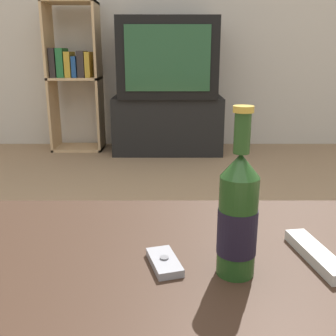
% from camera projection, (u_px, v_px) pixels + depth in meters
% --- Properties ---
extents(coffee_table, '(1.26, 0.75, 0.44)m').
position_uv_depth(coffee_table, '(132.00, 313.00, 0.66)').
color(coffee_table, '#332116').
rests_on(coffee_table, ground_plane).
extents(tv_stand, '(0.89, 0.46, 0.47)m').
position_uv_depth(tv_stand, '(169.00, 124.00, 3.32)').
color(tv_stand, black).
rests_on(tv_stand, ground_plane).
extents(television, '(0.78, 0.54, 0.61)m').
position_uv_depth(television, '(169.00, 58.00, 3.16)').
color(television, black).
rests_on(television, tv_stand).
extents(bookshelf, '(0.42, 0.30, 1.21)m').
position_uv_depth(bookshelf, '(75.00, 73.00, 3.29)').
color(bookshelf, tan).
rests_on(bookshelf, ground_plane).
extents(beer_bottle, '(0.07, 0.07, 0.29)m').
position_uv_depth(beer_bottle, '(239.00, 217.00, 0.65)').
color(beer_bottle, '#1E4219').
rests_on(beer_bottle, coffee_table).
extents(cell_phone, '(0.07, 0.10, 0.02)m').
position_uv_depth(cell_phone, '(165.00, 262.00, 0.70)').
color(cell_phone, gray).
rests_on(cell_phone, coffee_table).
extents(remote_control, '(0.07, 0.18, 0.02)m').
position_uv_depth(remote_control, '(317.00, 255.00, 0.71)').
color(remote_control, beige).
rests_on(remote_control, coffee_table).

